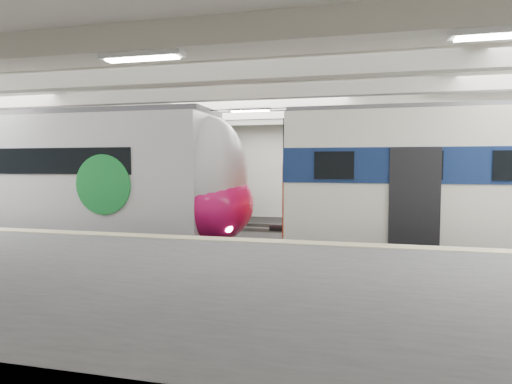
# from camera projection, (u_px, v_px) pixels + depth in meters

# --- Properties ---
(station_hall) EXTENTS (36.00, 24.00, 5.75)m
(station_hall) POSITION_uv_depth(u_px,v_px,m) (218.00, 154.00, 12.05)
(station_hall) COLOR black
(station_hall) RESTS_ON ground
(modern_emu) EXTENTS (14.93, 3.08, 4.76)m
(modern_emu) POSITION_uv_depth(u_px,v_px,m) (67.00, 181.00, 15.26)
(modern_emu) COLOR silver
(modern_emu) RESTS_ON ground
(far_train) EXTENTS (12.81, 2.71, 4.13)m
(far_train) POSITION_uv_depth(u_px,v_px,m) (110.00, 181.00, 21.02)
(far_train) COLOR silver
(far_train) RESTS_ON ground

